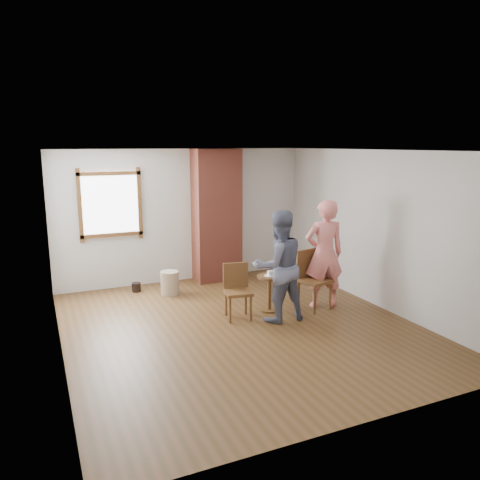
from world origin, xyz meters
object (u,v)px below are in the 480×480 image
Objects in this scene: stoneware_crock at (170,283)px; person_pink at (324,254)px; man at (279,266)px; dining_chair_right at (312,276)px; dining_chair_left at (237,288)px; side_table at (270,287)px.

stoneware_crock is 2.83m from person_pink.
stoneware_crock is 2.35m from man.
dining_chair_right reaches higher than stoneware_crock.
stoneware_crock is 0.25× the size of man.
dining_chair_right reaches higher than dining_chair_left.
dining_chair_right is (1.96, -1.65, 0.33)m from stoneware_crock.
stoneware_crock is at bearing 129.51° from side_table.
stoneware_crock is 0.71× the size of side_table.
side_table is 0.61m from man.
side_table is at bearing 156.63° from dining_chair_right.
man is at bearing 26.05° from person_pink.
man is 1.02m from person_pink.
person_pink is at bearing -166.35° from man.
side_table is at bearing 13.66° from dining_chair_left.
dining_chair_left is at bearing -177.30° from side_table.
side_table is 1.07m from person_pink.
dining_chair_left is at bearing -35.25° from man.
man is at bearing -98.51° from side_table.
side_table is at bearing -50.49° from stoneware_crock.
person_pink reaches higher than dining_chair_left.
side_table reaches higher than stoneware_crock.
side_table is 0.33× the size of person_pink.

